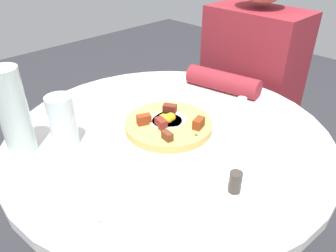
% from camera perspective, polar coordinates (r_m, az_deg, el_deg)
% --- Properties ---
extents(dining_table, '(0.90, 0.90, 0.70)m').
position_cam_1_polar(dining_table, '(1.01, 0.09, -8.92)').
color(dining_table, silver).
rests_on(dining_table, ground_plane).
extents(person_seated, '(0.38, 0.47, 1.14)m').
position_cam_1_polar(person_seated, '(1.49, 13.49, 3.12)').
color(person_seated, '#2D2D33').
rests_on(person_seated, ground_plane).
extents(pizza_plate, '(0.29, 0.29, 0.01)m').
position_cam_1_polar(pizza_plate, '(0.91, -0.10, -0.79)').
color(pizza_plate, white).
rests_on(pizza_plate, dining_table).
extents(breakfast_pizza, '(0.24, 0.24, 0.05)m').
position_cam_1_polar(breakfast_pizza, '(0.90, -0.09, 0.30)').
color(breakfast_pizza, tan).
rests_on(breakfast_pizza, pizza_plate).
extents(bread_plate, '(0.17, 0.17, 0.01)m').
position_cam_1_polar(bread_plate, '(1.12, -5.08, 5.71)').
color(bread_plate, white).
rests_on(bread_plate, dining_table).
extents(napkin, '(0.19, 0.21, 0.00)m').
position_cam_1_polar(napkin, '(0.72, -6.62, -11.98)').
color(napkin, white).
rests_on(napkin, dining_table).
extents(fork, '(0.08, 0.17, 0.00)m').
position_cam_1_polar(fork, '(0.71, -5.34, -12.15)').
color(fork, silver).
rests_on(fork, napkin).
extents(knife, '(0.08, 0.17, 0.00)m').
position_cam_1_polar(knife, '(0.72, -7.91, -11.28)').
color(knife, silver).
rests_on(knife, napkin).
extents(water_glass, '(0.07, 0.07, 0.14)m').
position_cam_1_polar(water_glass, '(0.87, -17.96, 0.84)').
color(water_glass, silver).
rests_on(water_glass, dining_table).
extents(water_bottle, '(0.07, 0.07, 0.22)m').
position_cam_1_polar(water_bottle, '(0.87, -25.47, 2.33)').
color(water_bottle, silver).
rests_on(water_bottle, dining_table).
extents(salt_shaker, '(0.03, 0.03, 0.06)m').
position_cam_1_polar(salt_shaker, '(1.01, 12.68, 3.37)').
color(salt_shaker, white).
rests_on(salt_shaker, dining_table).
extents(pepper_shaker, '(0.03, 0.03, 0.05)m').
position_cam_1_polar(pepper_shaker, '(0.72, 11.68, -9.58)').
color(pepper_shaker, '#3F3833').
rests_on(pepper_shaker, dining_table).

